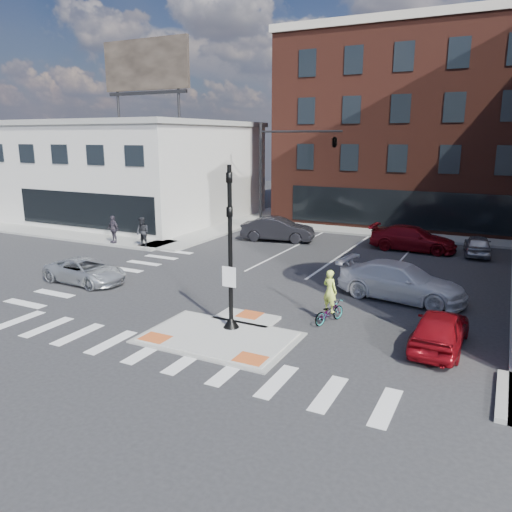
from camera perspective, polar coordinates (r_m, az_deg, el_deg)
The scene contains 18 objects.
ground at distance 18.55m, azimuth -3.46°, elevation -8.86°, with size 120.00×120.00×0.00m, color #28282B.
refuge_island at distance 18.33m, azimuth -3.87°, elevation -8.99°, with size 5.40×4.65×0.13m.
sidewalk_nw at distance 40.03m, azimuth -13.24°, elevation 3.08°, with size 23.50×20.50×0.15m.
sidewalk_n at distance 37.87m, azimuth 17.71°, elevation 2.22°, with size 26.00×3.00×0.15m, color gray.
building_nw at distance 46.47m, azimuth -14.77°, elevation 9.56°, with size 20.40×16.40×14.40m.
building_n at distance 47.13m, azimuth 20.48°, elevation 13.57°, with size 24.40×18.40×15.50m.
building_far_left at distance 68.01m, azimuth 16.39°, elevation 11.21°, with size 10.00×12.00×10.00m, color slate.
signal_pole at distance 18.12m, azimuth -2.94°, elevation -1.53°, with size 0.60×0.60×5.98m.
mast_arm_signal at distance 34.99m, azimuth 6.59°, elevation 12.02°, with size 6.10×2.24×8.00m.
silver_suv at distance 25.98m, azimuth -18.90°, elevation -1.62°, with size 2.00×4.33×1.20m, color silver.
red_sedan at distance 18.19m, azimuth 20.27°, elevation -7.85°, with size 1.63×4.05×1.38m, color maroon.
white_pickup at distance 22.97m, azimuth 16.28°, elevation -2.82°, with size 2.27×5.59×1.62m, color white.
bg_car_dark at distance 34.56m, azimuth 2.50°, elevation 3.08°, with size 1.73×4.96×1.63m, color #242328.
bg_car_silver at distance 33.14m, azimuth 24.01°, elevation 1.13°, with size 1.49×3.69×1.26m, color #ACADB3.
bg_car_red at distance 33.10m, azimuth 17.48°, elevation 1.92°, with size 2.16×5.31×1.54m, color maroon.
cyclist at distance 19.54m, azimuth 8.38°, elevation -5.57°, with size 1.10×1.76×2.12m.
pedestrian_a at distance 32.85m, azimuth -12.84°, elevation 2.69°, with size 0.91×0.71×1.88m, color black.
pedestrian_b at distance 34.46m, azimuth -16.01°, elevation 2.96°, with size 1.08×0.45×1.84m, color #39323E.
Camera 1 is at (8.73, -14.78, 7.04)m, focal length 35.00 mm.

